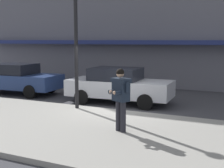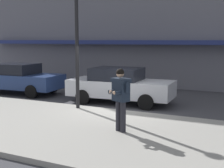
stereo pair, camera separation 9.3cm
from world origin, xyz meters
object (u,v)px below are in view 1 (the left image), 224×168
object	(u,v)px
parked_sedan_mid	(119,85)
man_texting_on_phone	(121,93)
street_lamp_post	(76,29)
parked_sedan_near	(17,78)

from	to	relation	value
parked_sedan_mid	man_texting_on_phone	xyz separation A→B (m)	(1.97, -4.27, 0.46)
man_texting_on_phone	street_lamp_post	distance (m)	3.95
parked_sedan_near	man_texting_on_phone	xyz separation A→B (m)	(7.68, -4.24, 0.46)
parked_sedan_mid	man_texting_on_phone	bearing A→B (deg)	-65.21
man_texting_on_phone	street_lamp_post	size ratio (longest dim) A/B	0.37
parked_sedan_mid	street_lamp_post	distance (m)	3.29
parked_sedan_mid	street_lamp_post	world-z (taller)	street_lamp_post
street_lamp_post	parked_sedan_near	bearing A→B (deg)	156.54
parked_sedan_mid	man_texting_on_phone	distance (m)	4.72
parked_sedan_mid	street_lamp_post	xyz separation A→B (m)	(-0.79, -2.16, 2.35)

